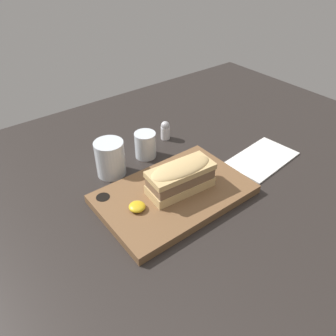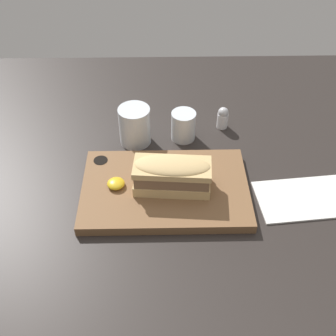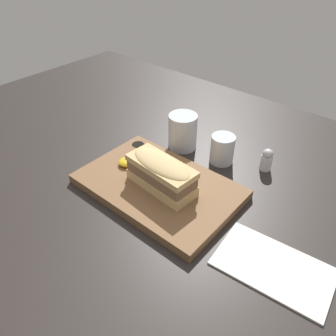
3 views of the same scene
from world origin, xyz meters
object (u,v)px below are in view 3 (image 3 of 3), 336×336
(sandwich, at_px, (161,172))
(napkin, at_px, (273,267))
(salt_shaker, at_px, (267,159))
(serving_board, at_px, (158,186))
(wine_glass, at_px, (222,150))
(water_glass, at_px, (183,134))

(sandwich, distance_m, napkin, 0.29)
(sandwich, xyz_separation_m, salt_shaker, (0.14, 0.24, -0.03))
(serving_board, height_order, salt_shaker, salt_shaker)
(sandwich, bearing_deg, wine_glass, 80.41)
(water_glass, bearing_deg, salt_shaker, 13.77)
(serving_board, relative_size, sandwich, 2.17)
(salt_shaker, bearing_deg, serving_board, -123.11)
(water_glass, relative_size, salt_shaker, 1.64)
(napkin, bearing_deg, water_glass, 151.19)
(napkin, bearing_deg, sandwich, 175.97)
(wine_glass, distance_m, salt_shaker, 0.11)
(sandwich, xyz_separation_m, napkin, (0.29, -0.02, -0.06))
(water_glass, height_order, napkin, water_glass)
(water_glass, height_order, salt_shaker, water_glass)
(salt_shaker, bearing_deg, napkin, -59.97)
(salt_shaker, bearing_deg, sandwich, -119.71)
(water_glass, bearing_deg, serving_board, -68.53)
(serving_board, relative_size, water_glass, 3.74)
(serving_board, bearing_deg, napkin, -4.92)
(serving_board, relative_size, salt_shaker, 6.12)
(serving_board, relative_size, wine_glass, 4.84)
(water_glass, distance_m, napkin, 0.43)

